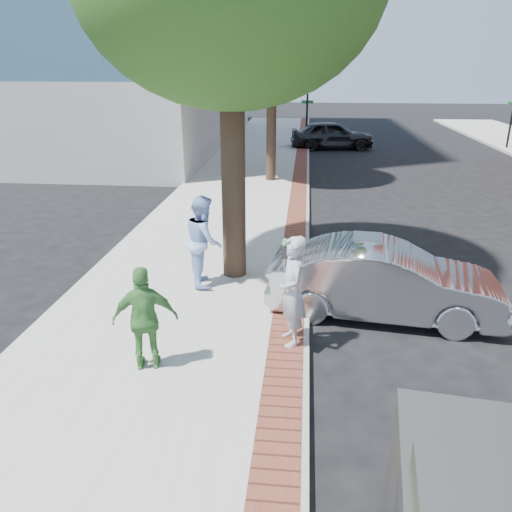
# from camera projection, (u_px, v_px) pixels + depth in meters

# --- Properties ---
(ground) EXTENTS (120.00, 120.00, 0.00)m
(ground) POSITION_uv_depth(u_px,v_px,m) (252.00, 320.00, 9.69)
(ground) COLOR black
(ground) RESTS_ON ground
(sidewalk) EXTENTS (5.00, 60.00, 0.15)m
(sidewalk) POSITION_uv_depth(u_px,v_px,m) (234.00, 206.00, 17.23)
(sidewalk) COLOR #9E9991
(sidewalk) RESTS_ON ground
(brick_strip) EXTENTS (0.60, 60.00, 0.01)m
(brick_strip) POSITION_uv_depth(u_px,v_px,m) (297.00, 205.00, 17.00)
(brick_strip) COLOR brown
(brick_strip) RESTS_ON sidewalk
(curb) EXTENTS (0.10, 60.00, 0.15)m
(curb) POSITION_uv_depth(u_px,v_px,m) (308.00, 208.00, 16.99)
(curb) COLOR gray
(curb) RESTS_ON ground
(office_base) EXTENTS (18.20, 22.20, 4.00)m
(office_base) POSITION_uv_depth(u_px,v_px,m) (80.00, 111.00, 30.60)
(office_base) COLOR gray
(office_base) RESTS_ON ground
(signal_near) EXTENTS (0.70, 0.15, 3.80)m
(signal_near) POSITION_uv_depth(u_px,v_px,m) (307.00, 108.00, 29.23)
(signal_near) COLOR black
(signal_near) RESTS_ON ground
(tree_far) EXTENTS (4.80, 4.80, 7.14)m
(tree_far) POSITION_uv_depth(u_px,v_px,m) (272.00, 46.00, 18.98)
(tree_far) COLOR black
(tree_far) RESTS_ON sidewalk
(parking_meter) EXTENTS (0.12, 0.32, 1.47)m
(parking_meter) POSITION_uv_depth(u_px,v_px,m) (285.00, 261.00, 9.31)
(parking_meter) COLOR gray
(parking_meter) RESTS_ON sidewalk
(person_gray) EXTENTS (0.61, 0.79, 1.92)m
(person_gray) POSITION_uv_depth(u_px,v_px,m) (292.00, 291.00, 8.28)
(person_gray) COLOR #9E9EA3
(person_gray) RESTS_ON sidewalk
(person_officer) EXTENTS (0.97, 1.12, 1.96)m
(person_officer) POSITION_uv_depth(u_px,v_px,m) (204.00, 241.00, 10.61)
(person_officer) COLOR #9CB9F2
(person_officer) RESTS_ON sidewalk
(person_green) EXTENTS (1.06, 0.63, 1.70)m
(person_green) POSITION_uv_depth(u_px,v_px,m) (145.00, 319.00, 7.63)
(person_green) COLOR #44853C
(person_green) RESTS_ON sidewalk
(sedan_silver) EXTENTS (4.59, 2.07, 1.46)m
(sedan_silver) POSITION_uv_depth(u_px,v_px,m) (384.00, 281.00, 9.63)
(sedan_silver) COLOR #A4A5AB
(sedan_silver) RESTS_ON ground
(bg_car) EXTENTS (4.97, 2.48, 1.63)m
(bg_car) POSITION_uv_depth(u_px,v_px,m) (332.00, 135.00, 29.03)
(bg_car) COLOR black
(bg_car) RESTS_ON ground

